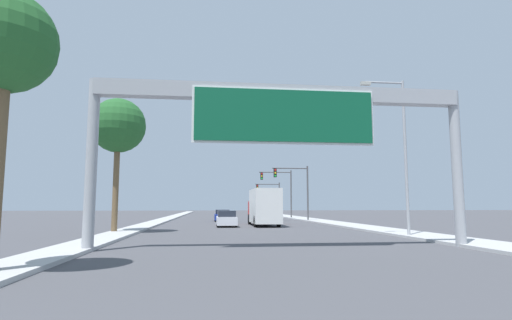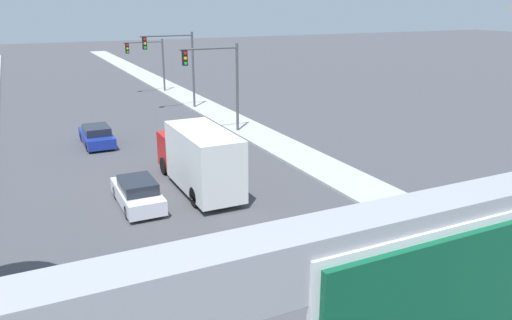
% 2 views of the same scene
% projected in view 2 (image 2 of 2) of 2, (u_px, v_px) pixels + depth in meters
% --- Properties ---
extents(sidewalk_right, '(3.00, 120.00, 0.15)m').
position_uv_depth(sidewalk_right, '(198.00, 103.00, 48.84)').
color(sidewalk_right, '#B0B0B0').
rests_on(sidewalk_right, ground).
extents(car_mid_right, '(1.75, 4.39, 1.42)m').
position_uv_depth(car_mid_right, '(138.00, 193.00, 24.07)').
color(car_mid_right, silver).
rests_on(car_mid_right, ground).
extents(car_near_center, '(1.85, 4.60, 1.37)m').
position_uv_depth(car_near_center, '(97.00, 136.00, 34.55)').
color(car_near_center, navy).
rests_on(car_near_center, ground).
extents(truck_box_primary, '(2.30, 8.02, 3.36)m').
position_uv_depth(truck_box_primary, '(199.00, 158.00, 26.02)').
color(truck_box_primary, red).
rests_on(truck_box_primary, ground).
extents(traffic_light_near_intersection, '(4.42, 0.32, 6.65)m').
position_uv_depth(traffic_light_near_intersection, '(220.00, 75.00, 36.25)').
color(traffic_light_near_intersection, '#4C4C4F').
rests_on(traffic_light_near_intersection, ground).
extents(traffic_light_mid_block, '(4.80, 0.32, 6.98)m').
position_uv_depth(traffic_light_mid_block, '(178.00, 58.00, 44.72)').
color(traffic_light_mid_block, '#4C4C4F').
rests_on(traffic_light_mid_block, ground).
extents(traffic_light_far_intersection, '(4.22, 0.32, 5.76)m').
position_uv_depth(traffic_light_far_intersection, '(150.00, 57.00, 53.57)').
color(traffic_light_far_intersection, '#4C4C4F').
rests_on(traffic_light_far_intersection, ground).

